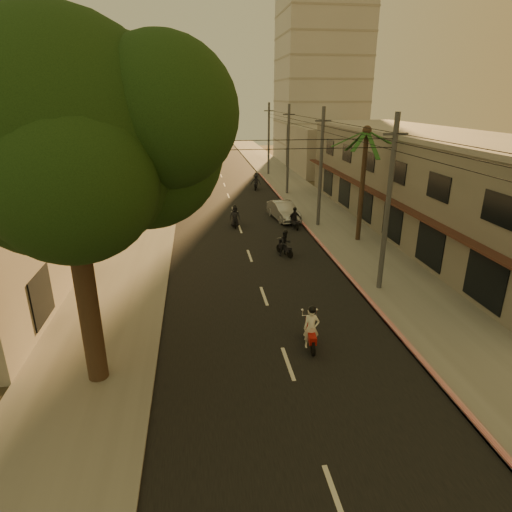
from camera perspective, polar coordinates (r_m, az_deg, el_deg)
The scene contains 20 objects.
ground at distance 15.45m, azimuth 5.89°, elevation -18.28°, with size 160.00×160.00×0.00m, color #383023.
road at distance 33.24m, azimuth -2.13°, elevation 3.61°, with size 10.00×140.00×0.02m, color black.
sidewalk_right at distance 34.74m, azimuth 10.30°, elevation 4.12°, with size 5.00×140.00×0.12m, color slate.
sidewalk_left at distance 33.36m, azimuth -15.07°, elevation 3.06°, with size 5.00×140.00×0.12m, color slate.
curb_stripe at distance 29.48m, azimuth 8.79°, elevation 1.34°, with size 0.20×60.00×0.20m, color red.
shophouse_row at distance 34.75m, azimuth 22.02°, elevation 9.07°, with size 8.80×34.20×7.30m.
left_building at distance 28.73m, azimuth -29.82°, elevation 3.53°, with size 8.20×24.20×5.20m.
distant_tower at distance 70.44m, azimuth 8.65°, elevation 23.80°, with size 12.10×12.10×28.00m.
broadleaf_tree at distance 14.28m, azimuth -22.69°, elevation 14.28°, with size 9.60×8.70×12.10m.
palm_tree at distance 29.92m, azimuth 14.51°, elevation 15.07°, with size 5.00×5.00×8.20m.
utility_poles at distance 33.15m, azimuth 8.81°, elevation 14.86°, with size 1.20×48.26×9.00m.
filler_right at distance 59.56m, azimuth 9.17°, elevation 13.81°, with size 8.00×14.00×6.00m, color #9D968E.
filler_left_near at distance 47.52m, azimuth -21.33°, elevation 10.09°, with size 8.00×14.00×4.40m, color #9D968E.
filler_left_far at distance 64.87m, azimuth -18.03°, elevation 14.07°, with size 8.00×14.00×7.00m, color #9D968E.
scooter_red at distance 17.67m, azimuth 7.37°, elevation -9.64°, with size 0.79×1.91×1.88m.
scooter_mid_a at distance 27.46m, azimuth 3.92°, elevation 1.64°, with size 1.25×1.69×1.76m.
scooter_mid_b at distance 33.32m, azimuth 5.15°, elevation 4.95°, with size 1.06×1.75×1.72m.
scooter_far_a at distance 33.71m, azimuth -2.84°, elevation 5.24°, with size 0.87×1.82×1.79m.
scooter_far_b at distance 47.69m, azimuth -0.02°, elevation 9.85°, with size 1.44×1.87×1.87m.
parked_car at distance 35.83m, azimuth 3.68°, elevation 6.05°, with size 2.25×4.71×1.49m, color #A1A4A9.
Camera 1 is at (-3.13, -11.66, 9.64)m, focal length 30.00 mm.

